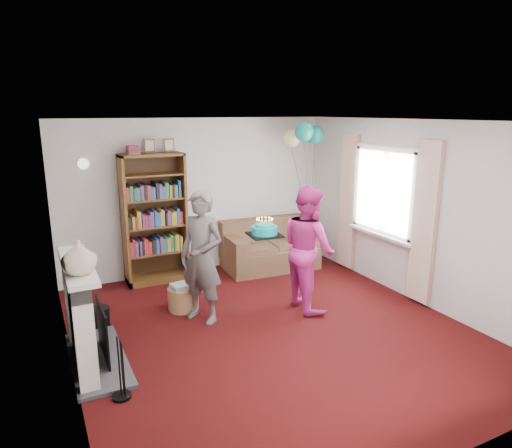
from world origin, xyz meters
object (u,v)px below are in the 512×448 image
sofa (269,249)px  birthday_cake (265,230)px  person_magenta (308,248)px  bookcase (154,220)px  person_striped (202,257)px

sofa → birthday_cake: 2.06m
sofa → person_magenta: person_magenta is taller
bookcase → person_magenta: bearing=-50.4°
bookcase → person_magenta: (1.58, -1.91, -0.14)m
person_striped → person_magenta: bearing=46.5°
sofa → birthday_cake: size_ratio=3.93×
sofa → birthday_cake: bearing=-116.0°
birthday_cake → person_magenta: bearing=-2.9°
bookcase → birthday_cake: bookcase is taller
sofa → person_magenta: bearing=-96.2°
bookcase → person_striped: bookcase is taller
sofa → person_striped: 2.28m
bookcase → person_magenta: bookcase is taller
bookcase → birthday_cake: (0.94, -1.88, 0.17)m
bookcase → sofa: (1.88, -0.24, -0.66)m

